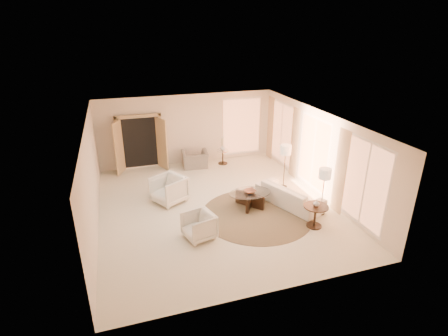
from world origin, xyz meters
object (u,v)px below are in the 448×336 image
object	(u,v)px
floor_lamp_near	(286,152)
bowl	(250,191)
armchair_left	(169,188)
side_vase	(223,148)
armchair_right	(199,225)
floor_lamp_far	(325,176)
side_table	(223,156)
coffee_table	(250,198)
end_vase	(316,203)
sofa	(289,195)
accent_chair	(195,157)
end_table	(315,212)

from	to	relation	value
floor_lamp_near	bowl	size ratio (longest dim) A/B	4.46
armchair_left	side_vase	bearing A→B (deg)	105.22
armchair_right	bowl	size ratio (longest dim) A/B	2.24
floor_lamp_far	floor_lamp_near	bearing A→B (deg)	96.84
side_table	floor_lamp_near	bearing A→B (deg)	-63.73
coffee_table	floor_lamp_near	distance (m)	2.16
armchair_right	end_vase	bearing A→B (deg)	67.61
sofa	accent_chair	distance (m)	4.48
end_table	floor_lamp_far	xyz separation A→B (m)	(0.57, 0.58, 0.80)
armchair_right	side_vase	world-z (taller)	side_vase
side_table	side_vase	size ratio (longest dim) A/B	2.56
armchair_left	coffee_table	distance (m)	2.59
end_table	coffee_table	bearing A→B (deg)	128.74
armchair_left	bowl	world-z (taller)	armchair_left
coffee_table	end_table	world-z (taller)	end_table
side_vase	floor_lamp_far	bearing A→B (deg)	-71.44
armchair_right	bowl	bearing A→B (deg)	107.37
floor_lamp_far	side_table	bearing A→B (deg)	108.56
end_table	side_vase	bearing A→B (deg)	100.95
end_table	floor_lamp_far	world-z (taller)	floor_lamp_far
end_table	armchair_left	bearing A→B (deg)	143.51
end_table	bowl	size ratio (longest dim) A/B	1.98
armchair_left	accent_chair	bearing A→B (deg)	120.99
armchair_right	floor_lamp_far	bearing A→B (deg)	77.48
coffee_table	floor_lamp_far	world-z (taller)	floor_lamp_far
side_vase	coffee_table	bearing A→B (deg)	-94.29
floor_lamp_near	end_vase	distance (m)	2.68
armchair_left	armchair_right	size ratio (longest dim) A/B	1.23
coffee_table	bowl	xyz separation A→B (m)	(0.00, 0.00, 0.22)
bowl	side_vase	bearing A→B (deg)	85.71
floor_lamp_near	side_vase	size ratio (longest dim) A/B	6.79
bowl	side_table	bearing A→B (deg)	85.71
end_table	side_vase	distance (m)	5.46
accent_chair	floor_lamp_far	xyz separation A→B (m)	(2.77, -4.78, 0.81)
sofa	coffee_table	distance (m)	1.27
armchair_right	accent_chair	world-z (taller)	accent_chair
armchair_left	coffee_table	bearing A→B (deg)	35.57
accent_chair	end_vase	distance (m)	5.80
sofa	end_table	size ratio (longest dim) A/B	3.22
sofa	armchair_right	distance (m)	3.31
armchair_right	sofa	bearing A→B (deg)	92.46
armchair_right	bowl	world-z (taller)	armchair_right
sofa	side_table	xyz separation A→B (m)	(-0.97, 3.94, 0.03)
accent_chair	end_vase	xyz separation A→B (m)	(2.20, -5.36, 0.30)
sofa	side_table	size ratio (longest dim) A/B	3.80
end_table	side_vase	xyz separation A→B (m)	(-1.04, 5.36, 0.25)
end_table	side_table	xyz separation A→B (m)	(-1.04, 5.36, -0.09)
bowl	side_vase	distance (m)	3.73
end_table	floor_lamp_near	bearing A→B (deg)	82.84
armchair_left	side_table	xyz separation A→B (m)	(2.63, 2.64, -0.13)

